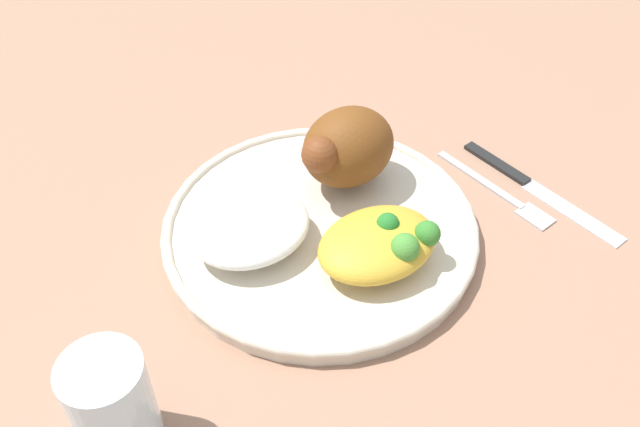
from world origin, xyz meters
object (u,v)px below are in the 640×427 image
(knife, at_px, (526,181))
(water_glass, at_px, (113,407))
(plate, at_px, (320,228))
(mac_cheese_with_broccoli, at_px, (380,243))
(fork, at_px, (499,191))
(roasted_chicken, at_px, (346,148))
(rice_pile, at_px, (250,227))

(knife, distance_m, water_glass, 0.45)
(plate, height_order, water_glass, water_glass)
(mac_cheese_with_broccoli, relative_size, fork, 0.77)
(knife, relative_size, water_glass, 2.03)
(plate, height_order, fork, plate)
(fork, distance_m, knife, 0.03)
(knife, bearing_deg, plate, -12.22)
(mac_cheese_with_broccoli, xyz_separation_m, fork, (-0.16, -0.02, -0.04))
(fork, xyz_separation_m, knife, (-0.03, 0.00, 0.00))
(fork, bearing_deg, plate, -13.33)
(roasted_chicken, distance_m, mac_cheese_with_broccoli, 0.11)
(roasted_chicken, height_order, water_glass, roasted_chicken)
(fork, bearing_deg, knife, 174.08)
(plate, bearing_deg, rice_pile, -10.98)
(roasted_chicken, distance_m, knife, 0.19)
(water_glass, bearing_deg, mac_cheese_with_broccoli, -171.61)
(plate, height_order, roasted_chicken, roasted_chicken)
(water_glass, bearing_deg, fork, -171.92)
(plate, bearing_deg, mac_cheese_with_broccoli, 107.01)
(plate, distance_m, knife, 0.22)
(rice_pile, xyz_separation_m, mac_cheese_with_broccoli, (-0.09, 0.08, 0.00))
(plate, bearing_deg, roasted_chicken, -144.81)
(roasted_chicken, relative_size, mac_cheese_with_broccoli, 0.93)
(rice_pile, distance_m, fork, 0.26)
(plate, distance_m, fork, 0.19)
(roasted_chicken, height_order, rice_pile, roasted_chicken)
(roasted_chicken, bearing_deg, water_glass, 26.31)
(rice_pile, bearing_deg, plate, 169.02)
(plate, height_order, mac_cheese_with_broccoli, mac_cheese_with_broccoli)
(mac_cheese_with_broccoli, distance_m, fork, 0.17)
(roasted_chicken, xyz_separation_m, mac_cheese_with_broccoli, (0.03, 0.10, -0.02))
(fork, height_order, knife, knife)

